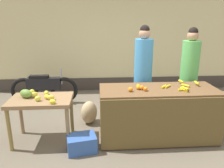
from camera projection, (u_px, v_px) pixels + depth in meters
name	position (u px, v px, depth m)	size (l,w,h in m)	color
ground_plane	(132.00, 137.00, 3.84)	(24.00, 24.00, 0.00)	#665B4C
market_wall_back	(117.00, 34.00, 6.09)	(7.64, 0.23, 3.22)	beige
fruit_stall_counter	(157.00, 113.00, 3.73)	(1.95, 0.79, 0.88)	brown
side_table_wooden	(41.00, 105.00, 3.56)	(0.99, 0.64, 0.76)	olive
banana_bunch_pile	(181.00, 86.00, 3.64)	(0.69, 0.53, 0.07)	yellow
orange_pile	(139.00, 88.00, 3.54)	(0.31, 0.24, 0.07)	orange
mango_papaya_pile	(34.00, 95.00, 3.54)	(0.67, 0.61, 0.14)	gold
vendor_woman_blue_shirt	(143.00, 75.00, 4.19)	(0.34, 0.34, 1.89)	#33333D
vendor_woman_green_shirt	(189.00, 75.00, 4.29)	(0.34, 0.34, 1.85)	#33333D
parked_motorcycle	(44.00, 87.00, 5.28)	(1.60, 0.18, 0.88)	black
produce_crate	(82.00, 143.00, 3.41)	(0.44, 0.32, 0.26)	#3359A5
produce_sack	(89.00, 112.00, 4.31)	(0.36, 0.30, 0.45)	tan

